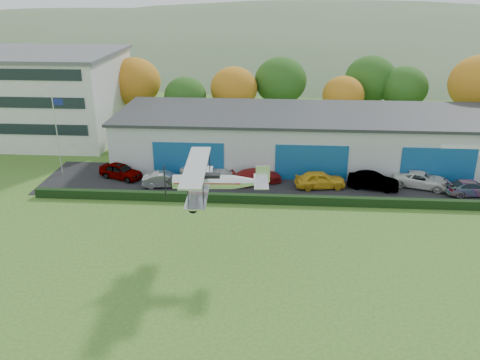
# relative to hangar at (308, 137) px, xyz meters

# --- Properties ---
(ground) EXTENTS (300.00, 300.00, 0.00)m
(ground) POSITION_rel_hangar_xyz_m (-5.00, -27.98, -2.66)
(ground) COLOR #396820
(ground) RESTS_ON ground
(apron) EXTENTS (48.00, 9.00, 0.05)m
(apron) POSITION_rel_hangar_xyz_m (-2.00, -6.98, -2.63)
(apron) COLOR black
(apron) RESTS_ON ground
(hedge) EXTENTS (46.00, 0.60, 0.80)m
(hedge) POSITION_rel_hangar_xyz_m (-2.00, -11.78, -2.26)
(hedge) COLOR black
(hedge) RESTS_ON ground
(hangar) EXTENTS (40.60, 12.60, 5.30)m
(hangar) POSITION_rel_hangar_xyz_m (0.00, 0.00, 0.00)
(hangar) COLOR #B2B7BC
(hangar) RESTS_ON ground
(office_block) EXTENTS (20.60, 15.60, 10.40)m
(office_block) POSITION_rel_hangar_xyz_m (-33.00, 7.02, 2.56)
(office_block) COLOR silver
(office_block) RESTS_ON ground
(flagpole) EXTENTS (1.05, 0.10, 8.00)m
(flagpole) POSITION_rel_hangar_xyz_m (-24.88, -5.98, 2.13)
(flagpole) COLOR silver
(flagpole) RESTS_ON ground
(tree_belt) EXTENTS (75.70, 13.22, 10.12)m
(tree_belt) POSITION_rel_hangar_xyz_m (-4.15, 12.64, 2.95)
(tree_belt) COLOR #3D2614
(tree_belt) RESTS_ON ground
(distant_hills) EXTENTS (430.00, 196.00, 56.00)m
(distant_hills) POSITION_rel_hangar_xyz_m (-9.38, 112.02, -15.70)
(distant_hills) COLOR #4C6642
(distant_hills) RESTS_ON ground
(car_0) EXTENTS (4.80, 3.35, 1.52)m
(car_0) POSITION_rel_hangar_xyz_m (-18.66, -6.85, -1.85)
(car_0) COLOR gray
(car_0) RESTS_ON apron
(car_1) EXTENTS (4.40, 2.06, 1.40)m
(car_1) POSITION_rel_hangar_xyz_m (-13.83, -8.66, -1.91)
(car_1) COLOR silver
(car_1) RESTS_ON apron
(car_2) EXTENTS (5.68, 4.00, 1.44)m
(car_2) POSITION_rel_hangar_xyz_m (-10.17, -6.30, -1.89)
(car_2) COLOR silver
(car_2) RESTS_ON apron
(car_3) EXTENTS (5.27, 3.63, 1.42)m
(car_3) POSITION_rel_hangar_xyz_m (-5.21, -7.20, -1.90)
(car_3) COLOR maroon
(car_3) RESTS_ON apron
(car_4) EXTENTS (4.93, 2.55, 1.60)m
(car_4) POSITION_rel_hangar_xyz_m (0.76, -7.91, -1.80)
(car_4) COLOR gold
(car_4) RESTS_ON apron
(car_5) EXTENTS (4.92, 2.66, 1.54)m
(car_5) POSITION_rel_hangar_xyz_m (5.68, -7.87, -1.84)
(car_5) COLOR gray
(car_5) RESTS_ON apron
(car_6) EXTENTS (5.67, 3.94, 1.44)m
(car_6) POSITION_rel_hangar_xyz_m (10.36, -7.08, -1.89)
(car_6) COLOR silver
(car_6) RESTS_ON apron
(car_7) EXTENTS (4.90, 2.43, 1.37)m
(car_7) POSITION_rel_hangar_xyz_m (14.38, -8.67, -1.92)
(car_7) COLOR gray
(car_7) RESTS_ON apron
(biplane) EXTENTS (7.11, 8.14, 3.05)m
(biplane) POSITION_rel_hangar_xyz_m (-7.76, -20.89, 3.05)
(biplane) COLOR silver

